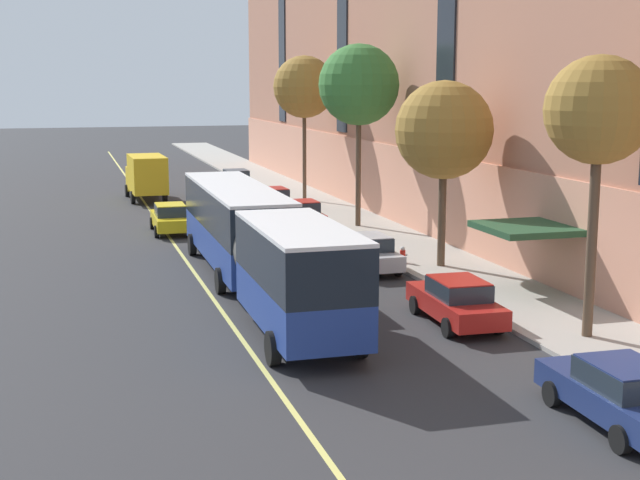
% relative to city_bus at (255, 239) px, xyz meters
% --- Properties ---
extents(ground_plane, '(260.00, 260.00, 0.00)m').
position_rel_city_bus_xyz_m(ground_plane, '(-0.10, -0.37, -2.12)').
color(ground_plane, '#303033').
extents(sidewalk, '(4.43, 160.00, 0.15)m').
position_rel_city_bus_xyz_m(sidewalk, '(8.94, 2.63, -2.05)').
color(sidewalk, '#ADA89E').
rests_on(sidewalk, ground).
extents(city_bus, '(3.01, 20.50, 3.67)m').
position_rel_city_bus_xyz_m(city_bus, '(0.00, 0.00, 0.00)').
color(city_bus, navy).
rests_on(city_bus, ground).
extents(parked_car_red_0, '(2.11, 4.53, 1.56)m').
position_rel_city_bus_xyz_m(parked_car_red_0, '(5.41, 20.44, -1.34)').
color(parked_car_red_0, '#B21E19').
rests_on(parked_car_red_0, ground).
extents(parked_car_darkgray_1, '(2.04, 4.65, 1.56)m').
position_rel_city_bus_xyz_m(parked_car_darkgray_1, '(5.40, 32.20, -1.34)').
color(parked_car_darkgray_1, '#4C4C51').
rests_on(parked_car_darkgray_1, ground).
extents(parked_car_red_2, '(2.08, 4.84, 1.56)m').
position_rel_city_bus_xyz_m(parked_car_red_2, '(5.48, -6.04, -1.34)').
color(parked_car_red_2, '#B21E19').
rests_on(parked_car_red_2, ground).
extents(parked_car_silver_3, '(2.04, 4.65, 1.56)m').
position_rel_city_bus_xyz_m(parked_car_silver_3, '(5.42, 2.84, -1.34)').
color(parked_car_silver_3, '#B7B7BC').
rests_on(parked_car_silver_3, ground).
extents(parked_car_red_5, '(1.98, 4.25, 1.56)m').
position_rel_city_bus_xyz_m(parked_car_red_5, '(5.60, 14.21, -1.34)').
color(parked_car_red_5, '#B21E19').
rests_on(parked_car_red_5, ground).
extents(parked_car_navy_6, '(2.07, 4.81, 1.56)m').
position_rel_city_bus_xyz_m(parked_car_navy_6, '(5.40, -15.24, -1.34)').
color(parked_car_navy_6, navy).
rests_on(parked_car_navy_6, ground).
extents(box_truck, '(2.46, 6.65, 3.09)m').
position_rel_city_bus_xyz_m(box_truck, '(-1.46, 28.19, -0.38)').
color(box_truck, gold).
rests_on(box_truck, ground).
extents(taxi_cab, '(1.97, 4.62, 1.56)m').
position_rel_city_bus_xyz_m(taxi_cab, '(-1.46, 14.84, -1.34)').
color(taxi_cab, yellow).
rests_on(taxi_cab, ground).
extents(street_tree_near_corner, '(3.27, 3.27, 8.60)m').
position_rel_city_bus_xyz_m(street_tree_near_corner, '(8.59, -8.93, 4.92)').
color(street_tree_near_corner, brown).
rests_on(street_tree_near_corner, sidewalk).
extents(street_tree_mid_block, '(4.14, 4.14, 7.86)m').
position_rel_city_bus_xyz_m(street_tree_mid_block, '(8.59, 2.25, 3.79)').
color(street_tree_mid_block, brown).
rests_on(street_tree_mid_block, sidewalk).
extents(street_tree_far_uptown, '(4.34, 4.34, 9.79)m').
position_rel_city_bus_xyz_m(street_tree_far_uptown, '(8.59, 13.43, 5.62)').
color(street_tree_far_uptown, brown).
rests_on(street_tree_far_uptown, sidewalk).
extents(street_tree_far_downtown, '(4.06, 4.06, 9.47)m').
position_rel_city_bus_xyz_m(street_tree_far_downtown, '(8.59, 24.61, 5.44)').
color(street_tree_far_downtown, brown).
rests_on(street_tree_far_downtown, sidewalk).
extents(fire_hydrant, '(0.42, 0.24, 0.72)m').
position_rel_city_bus_xyz_m(fire_hydrant, '(7.23, 3.25, -1.63)').
color(fire_hydrant, red).
rests_on(fire_hydrant, sidewalk).
extents(lane_centerline, '(0.16, 140.00, 0.01)m').
position_rel_city_bus_xyz_m(lane_centerline, '(-1.70, 2.63, -2.12)').
color(lane_centerline, '#E0D66B').
rests_on(lane_centerline, ground).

